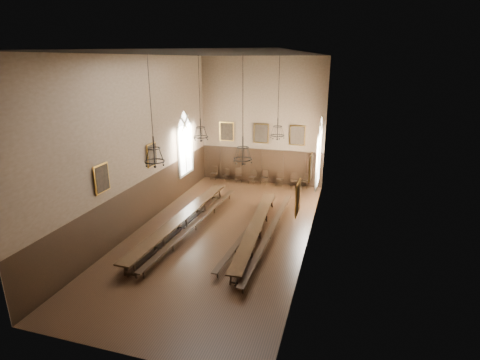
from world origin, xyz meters
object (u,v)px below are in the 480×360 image
at_px(bench_right_outer, 270,233).
at_px(chair_4, 264,180).
at_px(chair_1, 226,177).
at_px(chair_6, 294,183).
at_px(chandelier_front_right, 243,152).
at_px(chair_7, 305,184).
at_px(bench_left_outer, 176,221).
at_px(chandelier_back_left, 201,132).
at_px(bench_right_inner, 250,229).
at_px(chandelier_back_right, 278,130).
at_px(bench_left_inner, 196,225).
at_px(chair_5, 279,182).
at_px(chair_2, 239,178).
at_px(chandelier_front_left, 154,155).
at_px(table_right, 256,231).
at_px(chair_3, 252,179).
at_px(chair_0, 214,175).
at_px(table_left, 183,223).

bearing_deg(bench_right_outer, chair_4, 104.77).
relative_size(chair_1, chair_6, 0.87).
relative_size(chair_6, chandelier_front_right, 0.24).
bearing_deg(chair_7, bench_left_outer, -108.28).
relative_size(bench_left_outer, bench_right_outer, 0.97).
height_order(chandelier_back_left, chandelier_front_right, same).
relative_size(bench_right_inner, chair_4, 9.10).
bearing_deg(chandelier_back_right, bench_right_outer, -83.80).
xyz_separation_m(bench_left_inner, chair_5, (2.91, 8.58, 0.01)).
bearing_deg(chair_2, bench_right_inner, -88.98).
relative_size(bench_right_outer, chandelier_front_left, 2.24).
bearing_deg(chair_7, bench_right_outer, -78.14).
xyz_separation_m(chair_1, chandelier_back_left, (0.37, -5.63, 4.51)).
relative_size(chair_2, chair_7, 1.02).
bearing_deg(chair_1, table_right, -49.73).
relative_size(chair_3, chandelier_back_left, 0.22).
height_order(bench_right_inner, bench_right_outer, bench_right_outer).
bearing_deg(chandelier_back_left, chair_7, 45.54).
bearing_deg(chair_4, bench_left_inner, -85.10).
relative_size(chair_3, chandelier_back_right, 0.23).
bearing_deg(table_right, chair_1, 117.38).
distance_m(chair_0, chandelier_front_left, 11.95).
bearing_deg(bench_right_inner, chandelier_front_left, -144.40).
bearing_deg(chair_5, chandelier_back_right, -81.40).
bearing_deg(table_right, bench_left_inner, 179.98).
bearing_deg(chandelier_back_left, chair_5, 56.43).
relative_size(bench_right_inner, chandelier_back_left, 2.03).
xyz_separation_m(chair_4, chandelier_front_left, (-2.65, -11.03, 4.36)).
bearing_deg(chair_6, chair_4, 164.05).
height_order(table_right, bench_left_inner, table_right).
xyz_separation_m(chair_1, chair_6, (5.12, -0.05, 0.04)).
xyz_separation_m(chair_1, chair_5, (4.08, -0.05, 0.05)).
relative_size(bench_left_inner, chandelier_front_right, 2.49).
bearing_deg(chair_0, table_right, -57.21).
relative_size(table_right, chair_0, 9.65).
height_order(table_left, chair_0, chair_0).
height_order(table_left, chair_2, chair_2).
bearing_deg(chandelier_back_right, chair_4, 108.41).
bearing_deg(bench_left_outer, chair_1, 89.53).
bearing_deg(bench_left_outer, table_right, -1.68).
bearing_deg(table_left, bench_right_outer, 3.79).
height_order(chandelier_back_right, chandelier_front_left, same).
relative_size(chair_0, chair_3, 1.00).
xyz_separation_m(table_left, chandelier_back_right, (4.45, 2.96, 4.74)).
height_order(bench_left_outer, chair_2, chair_2).
bearing_deg(chair_4, chair_7, 16.41).
relative_size(chair_2, chair_5, 0.99).
height_order(table_right, bench_right_outer, table_right).
bearing_deg(chair_4, chair_6, 13.61).
bearing_deg(chandelier_front_left, bench_left_outer, 98.53).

